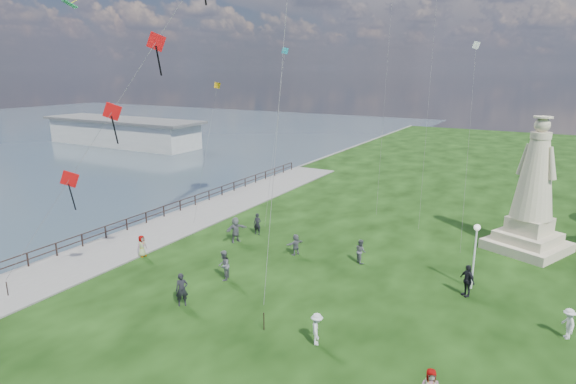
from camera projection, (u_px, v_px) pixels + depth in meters
The scene contains 16 objects.
waterfront at pixel (127, 238), 35.55m from camera, with size 200.00×200.00×1.51m.
pier_pavilion at pixel (123, 132), 80.41m from camera, with size 30.00×8.00×4.40m.
statue at pixel (532, 202), 32.27m from camera, with size 5.92×5.92×9.14m.
lamppost at pixel (476, 243), 26.62m from camera, with size 0.35×0.35×3.82m.
person_0 at pixel (182, 290), 25.15m from camera, with size 0.65×0.43×1.78m, color black.
person_1 at pixel (224, 265), 28.22m from camera, with size 0.88×0.54×1.81m, color #595960.
person_2 at pixel (317, 329), 21.63m from camera, with size 0.97×0.50×1.50m, color silver.
person_5 at pixel (236, 230), 34.43m from camera, with size 1.71×0.74×1.85m, color #595960.
person_6 at pixel (257, 224), 36.01m from camera, with size 0.59×0.39×1.63m, color black.
person_7 at pixel (361, 251), 30.76m from camera, with size 0.76×0.47×1.56m, color #595960.
person_8 at pixel (568, 324), 22.11m from camera, with size 0.96×0.49×1.48m, color silver.
person_9 at pixel (467, 280), 26.21m from camera, with size 1.07×0.55×1.82m, color black.
person_10 at pixel (142, 246), 31.79m from camera, with size 0.71×0.44×1.46m, color #595960.
person_11 at pixel (296, 244), 32.09m from camera, with size 1.34×0.58×1.44m, color #595960.
red_kite_train at pixel (152, 52), 24.72m from camera, with size 10.70×9.35×20.96m.
small_kites at pixel (425, 38), 35.48m from camera, with size 29.64×14.68×25.34m.
Camera 1 is at (11.63, -14.39, 12.13)m, focal length 30.00 mm.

